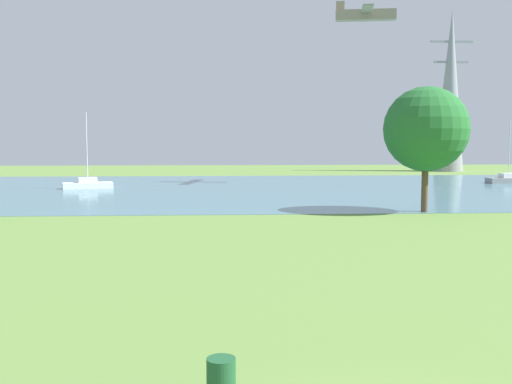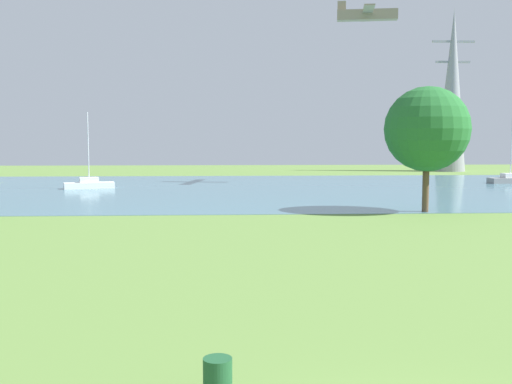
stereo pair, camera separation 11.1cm
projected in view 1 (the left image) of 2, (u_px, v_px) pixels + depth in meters
The scene contains 8 objects.
ground_plane at pixel (286, 234), 30.67m from camera, with size 160.00×160.00×0.00m, color olive.
litter_bin at pixel (221, 379), 11.27m from camera, with size 0.56×0.56×0.80m, color #1E512D.
water_surface at pixel (256, 189), 58.51m from camera, with size 140.00×40.00×0.02m, color slate.
sailboat_white at pixel (88, 184), 58.53m from camera, with size 5.03×2.92×7.51m.
sailboat_gray at pixel (508, 179), 65.65m from camera, with size 4.95×2.09×7.11m.
tree_east_near at pixel (426, 129), 39.60m from camera, with size 5.69×5.69×8.43m.
electricity_pylon at pixel (450, 91), 88.92m from camera, with size 6.40×4.40×24.18m.
light_aircraft at pixel (365, 15), 63.60m from camera, with size 6.49×8.46×2.10m.
Camera 1 is at (-3.25, -8.21, 4.96)m, focal length 41.58 mm.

